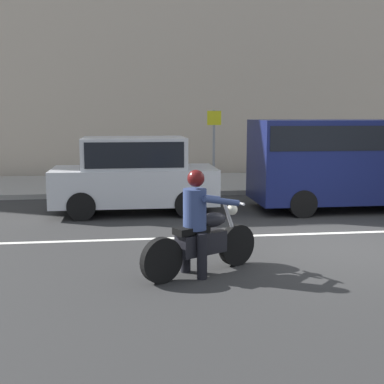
{
  "coord_description": "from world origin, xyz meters",
  "views": [
    {
      "loc": [
        -3.83,
        -8.56,
        2.36
      ],
      "look_at": [
        -2.73,
        -0.04,
        1.03
      ],
      "focal_mm": 47.83,
      "sensor_mm": 36.0,
      "label": 1
    }
  ],
  "objects": [
    {
      "name": "motorcycle_with_rider_denim_blue",
      "position": [
        -2.77,
        -1.31,
        0.64
      ],
      "size": [
        1.84,
        1.13,
        1.56
      ],
      "color": "black",
      "rests_on": "ground_plane"
    },
    {
      "name": "street_sign_post",
      "position": [
        -1.09,
        7.33,
        1.56
      ],
      "size": [
        0.44,
        0.08,
        2.32
      ],
      "color": "gray",
      "rests_on": "sidewalk_slab"
    },
    {
      "name": "lane_marking_stripe",
      "position": [
        0.09,
        0.9,
        0.0
      ],
      "size": [
        18.0,
        0.14,
        0.01
      ],
      "primitive_type": "cube",
      "color": "silver",
      "rests_on": "ground_plane"
    },
    {
      "name": "sidewalk_slab",
      "position": [
        0.0,
        8.0,
        0.07
      ],
      "size": [
        40.0,
        4.4,
        0.14
      ],
      "primitive_type": "cube",
      "color": "gray",
      "rests_on": "ground_plane"
    },
    {
      "name": "ground_plane",
      "position": [
        0.0,
        0.0,
        0.0
      ],
      "size": [
        80.0,
        80.0,
        0.0
      ],
      "primitive_type": "plane",
      "color": "#292929"
    },
    {
      "name": "parked_van_navy",
      "position": [
        1.59,
        3.37,
        1.28
      ],
      "size": [
        4.7,
        1.96,
        2.2
      ],
      "color": "#11194C",
      "rests_on": "ground_plane"
    },
    {
      "name": "parked_hatchback_silver",
      "position": [
        -3.65,
        3.57,
        0.93
      ],
      "size": [
        3.85,
        1.76,
        1.8
      ],
      "color": "#B2B5BA",
      "rests_on": "ground_plane"
    }
  ]
}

